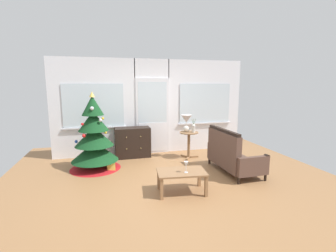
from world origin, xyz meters
TOP-DOWN VIEW (x-y plane):
  - ground_plane at (0.00, 0.00)m, footprint 6.76×6.76m
  - back_wall_with_door at (0.00, 2.08)m, footprint 5.20×0.14m
  - christmas_tree at (-1.51, 1.09)m, footprint 1.12×1.12m
  - dresser_cabinet at (-0.59, 1.79)m, footprint 0.91×0.46m
  - settee_sofa at (1.34, 0.12)m, footprint 0.76×1.41m
  - side_table at (0.81, 1.34)m, footprint 0.50×0.48m
  - table_lamp at (0.75, 1.38)m, footprint 0.28×0.28m
  - flower_vase at (0.91, 1.28)m, footprint 0.11×0.10m
  - coffee_table at (0.00, -0.59)m, footprint 0.89×0.61m
  - wine_glass at (0.06, -0.67)m, footprint 0.08×0.08m
  - gift_box at (-1.17, 0.89)m, footprint 0.17×0.16m

SIDE VIEW (x-z plane):
  - ground_plane at x=0.00m, z-range 0.00..0.00m
  - gift_box at x=-1.17m, z-range 0.00..0.17m
  - coffee_table at x=0.00m, z-range 0.14..0.53m
  - settee_sofa at x=1.34m, z-range -0.10..0.86m
  - dresser_cabinet at x=-0.59m, z-range 0.00..0.78m
  - side_table at x=0.81m, z-range 0.14..0.82m
  - wine_glass at x=0.06m, z-range 0.44..0.63m
  - christmas_tree at x=-1.51m, z-range -0.22..1.52m
  - flower_vase at x=0.91m, z-range 0.62..0.97m
  - table_lamp at x=0.75m, z-range 0.75..1.19m
  - back_wall_with_door at x=0.00m, z-range 0.00..2.55m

